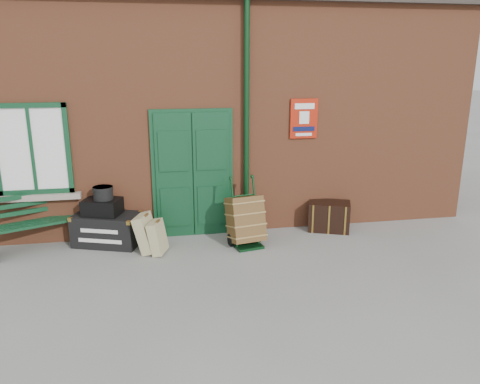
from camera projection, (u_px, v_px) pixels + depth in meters
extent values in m
plane|color=gray|center=(222.00, 266.00, 7.17)|extent=(80.00, 80.00, 0.00)
cube|color=brown|center=(198.00, 112.00, 9.94)|extent=(10.00, 4.00, 4.00)
cube|color=#38302B|center=(195.00, 3.00, 9.36)|extent=(10.30, 4.30, 0.30)
cube|color=#0F3A20|center=(193.00, 175.00, 8.20)|extent=(1.42, 0.12, 2.32)
cube|color=white|center=(32.00, 150.00, 7.59)|extent=(1.20, 0.08, 1.50)
cylinder|color=black|center=(246.00, 123.00, 8.09)|extent=(0.10, 0.10, 4.00)
cube|color=#AE1F0C|center=(304.00, 119.00, 8.30)|extent=(0.50, 0.03, 0.70)
cube|color=#0F3A20|center=(42.00, 222.00, 7.74)|extent=(1.58, 0.98, 0.04)
cube|color=#0F3A20|center=(37.00, 202.00, 7.84)|extent=(1.44, 0.64, 0.41)
cube|color=black|center=(88.00, 227.00, 8.19)|extent=(0.24, 0.45, 0.46)
cube|color=black|center=(107.00, 229.00, 7.97)|extent=(1.21, 0.92, 0.54)
cube|color=black|center=(102.00, 207.00, 7.85)|extent=(0.70, 0.61, 0.27)
cylinder|color=black|center=(103.00, 193.00, 7.79)|extent=(0.41, 0.41, 0.22)
cube|color=tan|center=(146.00, 233.00, 7.64)|extent=(0.46, 0.53, 0.64)
cube|color=tan|center=(158.00, 237.00, 7.59)|extent=(0.37, 0.46, 0.55)
cube|color=black|center=(249.00, 246.00, 7.89)|extent=(0.50, 0.40, 0.04)
cylinder|color=black|center=(234.00, 213.00, 7.81)|extent=(0.10, 0.32, 1.13)
cylinder|color=black|center=(256.00, 211.00, 7.95)|extent=(0.10, 0.32, 1.13)
cylinder|color=black|center=(231.00, 240.00, 7.93)|extent=(0.09, 0.22, 0.21)
cylinder|color=black|center=(258.00, 236.00, 8.12)|extent=(0.09, 0.22, 0.21)
cube|color=brown|center=(245.00, 219.00, 7.90)|extent=(0.66, 0.70, 0.84)
cube|color=black|center=(329.00, 216.00, 8.66)|extent=(0.87, 0.72, 0.53)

